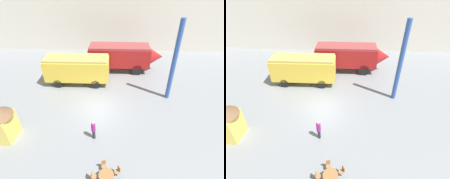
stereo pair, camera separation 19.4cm
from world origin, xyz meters
TOP-DOWN VIEW (x-y plane):
  - ground_plane at (0.00, 0.00)m, footprint 80.00×80.00m
  - backdrop_wall at (0.00, 15.22)m, footprint 44.00×0.15m
  - streamlined_locomotive at (2.59, 8.15)m, footprint 9.42×2.77m
  - passenger_coach_vintage at (-2.81, 4.77)m, footprint 7.16×2.64m
  - cafe_table_near at (1.27, -7.11)m, footprint 0.96×0.96m
  - cafe_chair_0 at (1.05, -6.29)m, footprint 0.36×0.38m
  - cafe_chair_1 at (0.42, -7.06)m, footprint 0.36×0.36m
  - cafe_chair_4 at (1.99, -6.65)m, footprint 0.40×0.39m
  - visitor_person at (0.05, -3.62)m, footprint 0.34×0.34m
  - support_pillar at (7.09, 2.14)m, footprint 0.44×0.44m

SIDE VIEW (x-z plane):
  - ground_plane at x=0.00m, z-range 0.00..0.00m
  - cafe_chair_0 at x=1.05m, z-range 0.07..0.94m
  - cafe_chair_1 at x=0.42m, z-range 0.07..0.94m
  - cafe_chair_4 at x=1.99m, z-range 0.07..0.94m
  - cafe_table_near at x=1.27m, z-range 0.23..0.97m
  - visitor_person at x=0.05m, z-range 0.08..1.86m
  - passenger_coach_vintage at x=-2.81m, z-range 0.31..3.56m
  - streamlined_locomotive at x=2.59m, z-range 0.40..3.85m
  - support_pillar at x=7.09m, z-range 0.00..8.00m
  - backdrop_wall at x=0.00m, z-range 0.00..9.00m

